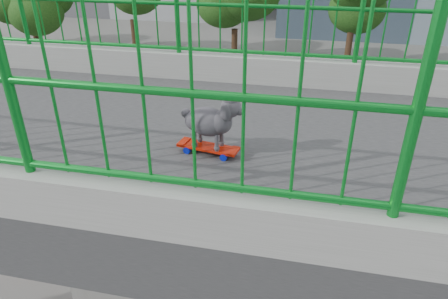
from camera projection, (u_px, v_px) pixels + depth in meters
name	position (u px, v px, depth m)	size (l,w,h in m)	color
road	(267.00, 150.00, 18.20)	(18.00, 90.00, 0.02)	black
footbridge	(150.00, 268.00, 4.54)	(3.00, 24.00, 7.00)	#2D2D2F
railing	(131.00, 101.00, 3.61)	(3.00, 24.00, 1.42)	gray
street_trees	(310.00, 1.00, 27.07)	(5.30, 60.40, 7.26)	black
skateboard	(208.00, 148.00, 3.15)	(0.22, 0.50, 0.06)	red
poodle	(211.00, 120.00, 3.03)	(0.26, 0.51, 0.42)	#272529
car_0	(192.00, 229.00, 12.05)	(1.86, 4.63, 1.58)	gray
car_1	(149.00, 170.00, 15.38)	(1.40, 4.03, 1.33)	white
car_3	(14.00, 93.00, 22.91)	(1.97, 4.85, 1.41)	#BC0712
car_4	(435.00, 104.00, 21.34)	(1.70, 4.22, 1.44)	black
car_5	(46.00, 209.00, 12.99)	(1.61, 4.61, 1.52)	#BC0712
car_6	(271.00, 182.00, 14.46)	(2.48, 5.39, 1.50)	black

